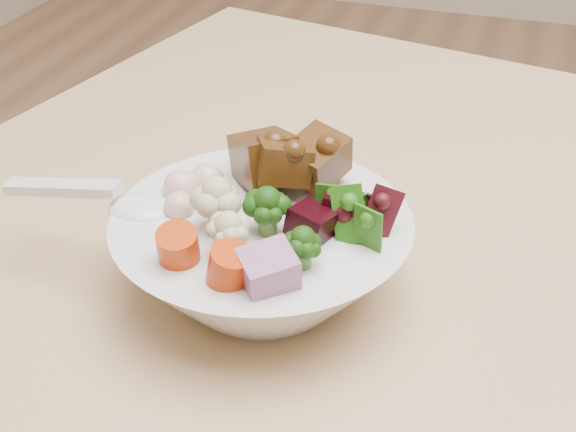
{
  "coord_description": "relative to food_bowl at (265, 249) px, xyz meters",
  "views": [
    {
      "loc": [
        -0.24,
        -0.65,
        1.23
      ],
      "look_at": [
        -0.41,
        -0.14,
        0.87
      ],
      "focal_mm": 50.0,
      "sensor_mm": 36.0,
      "label": 1
    }
  ],
  "objects": [
    {
      "name": "food_bowl",
      "position": [
        0.0,
        0.0,
        0.0
      ],
      "size": [
        0.24,
        0.24,
        0.13
      ],
      "color": "white",
      "rests_on": "dining_table"
    },
    {
      "name": "soup_spoon",
      "position": [
        -0.12,
        -0.02,
        0.03
      ],
      "size": [
        0.15,
        0.04,
        0.03
      ],
      "rotation": [
        0.0,
        0.0,
        -0.0
      ],
      "color": "white",
      "rests_on": "food_bowl"
    }
  ]
}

